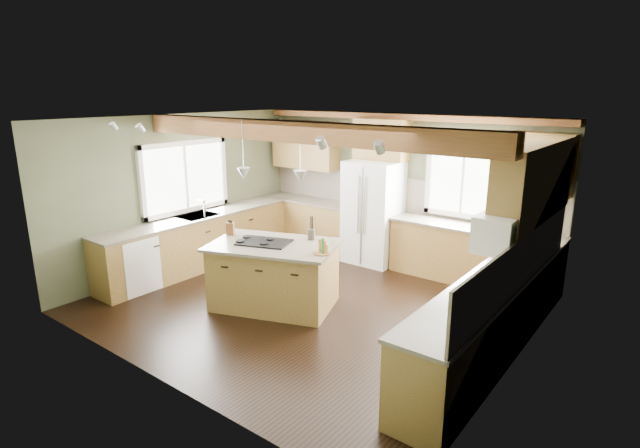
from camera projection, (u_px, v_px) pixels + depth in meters
The scene contains 37 objects.
floor at pixel (312, 304), 7.17m from camera, with size 5.60×5.60×0.00m, color black.
ceiling at pixel (311, 120), 6.50m from camera, with size 5.60×5.60×0.00m, color silver.
wall_back at pixel (400, 189), 8.75m from camera, with size 5.60×5.60×0.00m, color #444C36.
wall_left at pixel (183, 192), 8.48m from camera, with size 5.00×5.00×0.00m, color #444C36.
wall_right at pixel (521, 257), 5.19m from camera, with size 5.00×5.00×0.00m, color #444C36.
ceiling_beam at pixel (293, 132), 6.26m from camera, with size 5.55×0.26×0.26m, color #593219.
soffit_trim at pixel (400, 117), 8.35m from camera, with size 5.55×0.20×0.10m, color #593219.
backsplash_back at pixel (399, 194), 8.76m from camera, with size 5.58×0.03×0.58m, color brown.
backsplash_right at pixel (520, 263), 5.26m from camera, with size 0.03×3.70×0.58m, color brown.
base_cab_back_left at pixel (310, 223), 9.80m from camera, with size 2.02×0.60×0.88m, color brown.
counter_back_left at pixel (310, 200), 9.68m from camera, with size 2.06×0.64×0.04m, color #483F35.
base_cab_back_right at pixel (472, 256), 7.87m from camera, with size 2.62×0.60×0.88m, color brown.
counter_back_right at pixel (474, 228), 7.75m from camera, with size 2.66×0.64×0.04m, color #483F35.
base_cab_left at pixel (199, 242), 8.57m from camera, with size 0.60×3.70×0.88m, color brown.
counter_left at pixel (198, 217), 8.45m from camera, with size 0.64×3.74×0.04m, color #483F35.
base_cab_right at pixel (487, 322), 5.63m from camera, with size 0.60×3.70×0.88m, color brown.
counter_right at pixel (491, 284), 5.51m from camera, with size 0.64×3.74×0.04m, color #483F35.
upper_cab_back_left at pixel (305, 145), 9.62m from camera, with size 1.40×0.35×0.90m, color brown.
upper_cab_over_fridge at pixel (381, 140), 8.57m from camera, with size 0.96×0.35×0.70m, color brown.
upper_cab_right at pixel (535, 181), 5.81m from camera, with size 0.35×2.20×0.90m, color brown.
upper_cab_back_corner at pixel (539, 165), 7.09m from camera, with size 0.90×0.35×0.90m, color brown.
window_left at pixel (185, 177), 8.44m from camera, with size 0.04×1.60×1.05m, color white.
window_back at pixel (463, 182), 7.99m from camera, with size 1.10×0.04×1.00m, color white.
sink at pixel (198, 216), 8.45m from camera, with size 0.50×0.65×0.03m, color #262628.
faucet at pixel (204, 209), 8.30m from camera, with size 0.02×0.02×0.28m, color #B2B2B7.
dishwasher at pixel (132, 263), 7.57m from camera, with size 0.60×0.60×0.84m, color white.
oven at pixel (437, 373), 4.64m from camera, with size 0.60×0.72×0.84m, color white.
microwave at pixel (501, 231), 5.21m from camera, with size 0.40×0.70×0.38m, color white.
pendant_left at pixel (244, 174), 6.76m from camera, with size 0.18×0.18×0.16m, color #B2B2B7.
pendant_right at pixel (300, 177), 6.53m from camera, with size 0.18×0.18×0.16m, color #B2B2B7.
refrigerator at pixel (373, 212), 8.74m from camera, with size 0.90×0.74×1.80m, color silver.
island at pixel (274, 276), 7.02m from camera, with size 1.62×0.99×0.88m, color brown.
island_top at pixel (273, 245), 6.90m from camera, with size 1.73×1.10×0.04m, color #483F35.
cooktop at pixel (264, 242), 6.93m from camera, with size 0.70×0.47×0.02m, color black.
knife_block at pixel (230, 229), 7.29m from camera, with size 0.11×0.08×0.18m, color #57361A.
utensil_crock at pixel (311, 234), 7.07m from camera, with size 0.12×0.12×0.15m, color #3C3430.
bottle_tray at pixel (322, 246), 6.45m from camera, with size 0.23×0.23×0.21m, color brown, non-canonical shape.
Camera 1 is at (4.13, -5.18, 2.98)m, focal length 28.00 mm.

